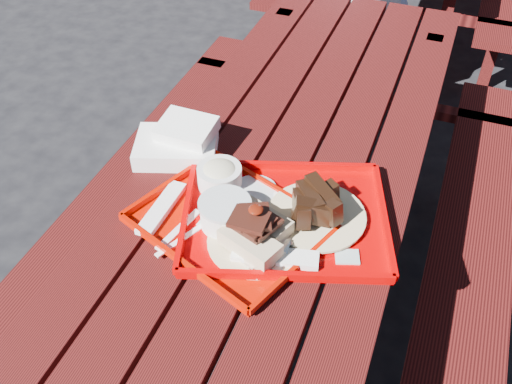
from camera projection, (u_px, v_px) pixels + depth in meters
ground at (271, 330)px, 2.08m from camera, size 60.00×60.00×0.00m
picnic_table_near at (274, 224)px, 1.70m from camera, size 1.41×2.40×0.75m
near_tray at (235, 213)px, 1.41m from camera, size 0.53×0.48×0.14m
far_tray at (281, 217)px, 1.42m from camera, size 0.61×0.54×0.09m
white_cloth at (179, 142)px, 1.61m from camera, size 0.27×0.23×0.09m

